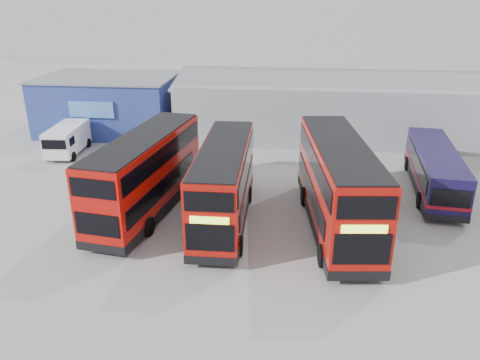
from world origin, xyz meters
TOP-DOWN VIEW (x-y plane):
  - ground_plane at (0.00, 0.00)m, footprint 120.00×120.00m
  - office_block at (-14.00, 17.99)m, footprint 12.30×8.32m
  - maintenance_shed at (8.00, 20.00)m, footprint 30.50×12.00m
  - double_decker_left at (-5.39, 1.24)m, footprint 4.28×11.52m
  - double_decker_centre at (-0.65, 0.53)m, footprint 2.90×10.82m
  - double_decker_right at (5.66, 0.42)m, footprint 4.09×12.01m
  - single_decker_blue at (12.53, 6.40)m, footprint 3.49×10.80m
  - panel_van at (-15.02, 10.99)m, footprint 2.54×5.37m

SIDE VIEW (x-z plane):
  - ground_plane at x=0.00m, z-range 0.00..0.00m
  - panel_van at x=-15.02m, z-range 0.13..2.42m
  - single_decker_blue at x=12.53m, z-range -0.01..2.87m
  - double_decker_centre at x=-0.65m, z-range -0.01..4.54m
  - double_decker_left at x=-5.39m, z-range -0.01..4.76m
  - double_decker_right at x=5.66m, z-range -0.01..4.97m
  - office_block at x=-14.00m, z-range 0.02..5.14m
  - maintenance_shed at x=8.00m, z-range -0.34..5.55m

